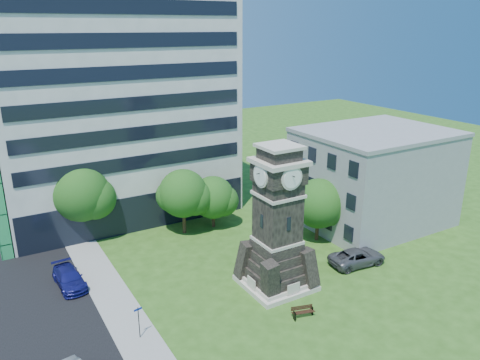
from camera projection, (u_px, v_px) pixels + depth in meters
ground at (259, 307)px, 36.58m from camera, size 160.00×160.00×0.00m
sidewalk at (120, 310)px, 36.08m from camera, size 3.00×70.00×0.06m
clock_tower at (277, 228)px, 38.01m from camera, size 5.40×5.40×12.22m
office_tall at (110, 89)px, 51.72m from camera, size 26.20×15.11×28.60m
office_low at (373, 177)px, 51.12m from camera, size 15.20×12.20×10.40m
car_street_north at (69, 278)px, 39.31m from camera, size 2.32×5.06×1.43m
car_east_lot at (357, 257)px, 42.85m from camera, size 5.60×3.04×1.49m
park_bench at (303, 311)px, 35.19m from camera, size 1.72×0.46×0.89m
street_sign at (139, 319)px, 32.43m from camera, size 0.59×0.06×2.48m
tree_nw at (82, 195)px, 46.57m from camera, size 6.30×5.72×7.94m
tree_nc at (184, 195)px, 48.36m from camera, size 5.55×5.05×6.97m
tree_ne at (214, 198)px, 50.16m from camera, size 5.08×4.62×5.72m
tree_east at (319, 205)px, 46.88m from camera, size 5.54×5.03×6.50m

